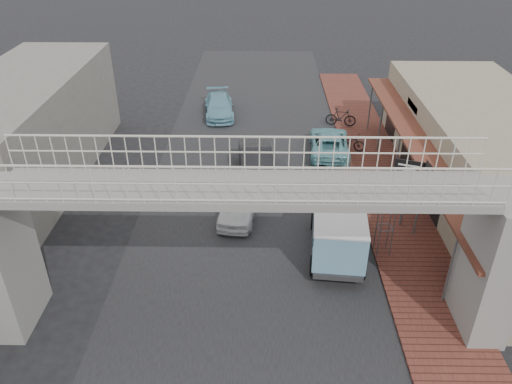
{
  "coord_description": "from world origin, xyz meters",
  "views": [
    {
      "loc": [
        0.55,
        -16.25,
        12.32
      ],
      "look_at": [
        0.26,
        1.46,
        1.8
      ],
      "focal_mm": 35.0,
      "sensor_mm": 36.0,
      "label": 1
    }
  ],
  "objects_px": {
    "motorcycle_far": "(341,117)",
    "angkot_far": "(219,106)",
    "white_hatchback": "(239,203)",
    "angkot_van": "(338,224)",
    "angkot_curb": "(329,143)",
    "arrow_sign": "(429,175)",
    "motorcycle_near": "(349,141)",
    "street_clock": "(389,202)",
    "dark_sedan": "(256,164)"
  },
  "relations": [
    {
      "from": "angkot_far",
      "to": "motorcycle_far",
      "type": "bearing_deg",
      "value": -20.53
    },
    {
      "from": "angkot_van",
      "to": "street_clock",
      "type": "bearing_deg",
      "value": 4.4
    },
    {
      "from": "angkot_far",
      "to": "arrow_sign",
      "type": "bearing_deg",
      "value": -60.24
    },
    {
      "from": "arrow_sign",
      "to": "motorcycle_near",
      "type": "bearing_deg",
      "value": 122.67
    },
    {
      "from": "white_hatchback",
      "to": "motorcycle_far",
      "type": "height_order",
      "value": "white_hatchback"
    },
    {
      "from": "dark_sedan",
      "to": "motorcycle_near",
      "type": "distance_m",
      "value": 5.96
    },
    {
      "from": "angkot_van",
      "to": "street_clock",
      "type": "distance_m",
      "value": 2.09
    },
    {
      "from": "motorcycle_far",
      "to": "arrow_sign",
      "type": "height_order",
      "value": "arrow_sign"
    },
    {
      "from": "motorcycle_near",
      "to": "street_clock",
      "type": "distance_m",
      "value": 9.54
    },
    {
      "from": "white_hatchback",
      "to": "angkot_far",
      "type": "bearing_deg",
      "value": 105.99
    },
    {
      "from": "white_hatchback",
      "to": "angkot_far",
      "type": "relative_size",
      "value": 0.87
    },
    {
      "from": "angkot_van",
      "to": "motorcycle_far",
      "type": "bearing_deg",
      "value": 87.28
    },
    {
      "from": "dark_sedan",
      "to": "angkot_van",
      "type": "bearing_deg",
      "value": -67.99
    },
    {
      "from": "angkot_curb",
      "to": "angkot_far",
      "type": "height_order",
      "value": "angkot_far"
    },
    {
      "from": "angkot_curb",
      "to": "dark_sedan",
      "type": "bearing_deg",
      "value": 39.07
    },
    {
      "from": "arrow_sign",
      "to": "motorcycle_far",
      "type": "bearing_deg",
      "value": 118.49
    },
    {
      "from": "motorcycle_far",
      "to": "arrow_sign",
      "type": "bearing_deg",
      "value": -159.56
    },
    {
      "from": "angkot_van",
      "to": "motorcycle_near",
      "type": "distance_m",
      "value": 9.54
    },
    {
      "from": "angkot_curb",
      "to": "arrow_sign",
      "type": "bearing_deg",
      "value": 116.11
    },
    {
      "from": "angkot_far",
      "to": "motorcycle_near",
      "type": "bearing_deg",
      "value": -41.13
    },
    {
      "from": "angkot_van",
      "to": "motorcycle_far",
      "type": "relative_size",
      "value": 2.46
    },
    {
      "from": "angkot_curb",
      "to": "motorcycle_far",
      "type": "relative_size",
      "value": 2.41
    },
    {
      "from": "angkot_far",
      "to": "angkot_van",
      "type": "relative_size",
      "value": 0.95
    },
    {
      "from": "motorcycle_far",
      "to": "street_clock",
      "type": "height_order",
      "value": "street_clock"
    },
    {
      "from": "angkot_far",
      "to": "street_clock",
      "type": "distance_m",
      "value": 16.56
    },
    {
      "from": "dark_sedan",
      "to": "motorcycle_far",
      "type": "relative_size",
      "value": 2.45
    },
    {
      "from": "dark_sedan",
      "to": "angkot_van",
      "type": "distance_m",
      "value": 7.09
    },
    {
      "from": "motorcycle_far",
      "to": "angkot_far",
      "type": "bearing_deg",
      "value": 86.76
    },
    {
      "from": "angkot_far",
      "to": "motorcycle_near",
      "type": "relative_size",
      "value": 2.35
    },
    {
      "from": "angkot_far",
      "to": "angkot_van",
      "type": "xyz_separation_m",
      "value": [
        5.83,
        -14.55,
        0.74
      ]
    },
    {
      "from": "motorcycle_far",
      "to": "arrow_sign",
      "type": "relative_size",
      "value": 0.58
    },
    {
      "from": "angkot_curb",
      "to": "angkot_far",
      "type": "xyz_separation_m",
      "value": [
        -6.54,
        5.49,
        0.01
      ]
    },
    {
      "from": "white_hatchback",
      "to": "street_clock",
      "type": "xyz_separation_m",
      "value": [
        5.8,
        -2.7,
        1.78
      ]
    },
    {
      "from": "street_clock",
      "to": "dark_sedan",
      "type": "bearing_deg",
      "value": 126.02
    },
    {
      "from": "white_hatchback",
      "to": "angkot_van",
      "type": "distance_m",
      "value": 4.86
    },
    {
      "from": "arrow_sign",
      "to": "angkot_van",
      "type": "bearing_deg",
      "value": -138.01
    },
    {
      "from": "angkot_curb",
      "to": "motorcycle_near",
      "type": "bearing_deg",
      "value": -162.58
    },
    {
      "from": "angkot_van",
      "to": "motorcycle_near",
      "type": "relative_size",
      "value": 2.48
    },
    {
      "from": "angkot_curb",
      "to": "motorcycle_near",
      "type": "distance_m",
      "value": 1.13
    },
    {
      "from": "angkot_curb",
      "to": "arrow_sign",
      "type": "height_order",
      "value": "arrow_sign"
    },
    {
      "from": "angkot_far",
      "to": "motorcycle_near",
      "type": "distance_m",
      "value": 9.26
    },
    {
      "from": "angkot_van",
      "to": "motorcycle_near",
      "type": "xyz_separation_m",
      "value": [
        1.81,
        9.33,
        -0.79
      ]
    },
    {
      "from": "arrow_sign",
      "to": "white_hatchback",
      "type": "bearing_deg",
      "value": -169.13
    },
    {
      "from": "motorcycle_near",
      "to": "street_clock",
      "type": "xyz_separation_m",
      "value": [
        0.0,
        -9.36,
        1.83
      ]
    },
    {
      "from": "dark_sedan",
      "to": "angkot_curb",
      "type": "height_order",
      "value": "dark_sedan"
    },
    {
      "from": "angkot_curb",
      "to": "arrow_sign",
      "type": "relative_size",
      "value": 1.4
    },
    {
      "from": "white_hatchback",
      "to": "angkot_far",
      "type": "height_order",
      "value": "white_hatchback"
    },
    {
      "from": "dark_sedan",
      "to": "angkot_van",
      "type": "height_order",
      "value": "angkot_van"
    },
    {
      "from": "white_hatchback",
      "to": "street_clock",
      "type": "distance_m",
      "value": 6.64
    },
    {
      "from": "motorcycle_near",
      "to": "dark_sedan",
      "type": "bearing_deg",
      "value": 143.23
    }
  ]
}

